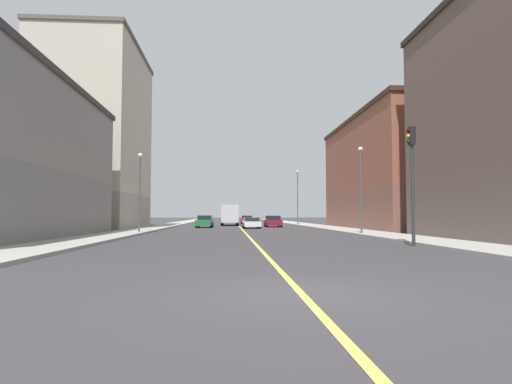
% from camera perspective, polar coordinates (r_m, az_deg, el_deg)
% --- Properties ---
extents(ground_plane, '(400.00, 400.00, 0.00)m').
position_cam_1_polar(ground_plane, '(8.49, 6.09, -13.52)').
color(ground_plane, '#353235').
rests_on(ground_plane, ground).
extents(sidewalk_left, '(3.41, 168.00, 0.15)m').
position_cam_1_polar(sidewalk_left, '(58.31, 7.20, -4.48)').
color(sidewalk_left, '#9E9B93').
rests_on(sidewalk_left, ground).
extents(sidewalk_right, '(3.41, 168.00, 0.15)m').
position_cam_1_polar(sidewalk_right, '(57.84, -12.01, -4.45)').
color(sidewalk_right, '#9E9B93').
rests_on(sidewalk_right, ground).
extents(lane_center_stripe, '(0.16, 154.00, 0.01)m').
position_cam_1_polar(lane_center_stripe, '(57.26, -2.37, -4.59)').
color(lane_center_stripe, '#E5D14C').
rests_on(lane_center_stripe, ground).
extents(building_left_mid, '(9.70, 22.65, 11.70)m').
position_cam_1_polar(building_left_mid, '(46.65, 18.27, 2.41)').
color(building_left_mid, brown).
rests_on(building_left_mid, ground).
extents(building_right_midblock, '(9.70, 15.59, 20.05)m').
position_cam_1_polar(building_right_midblock, '(49.87, -20.96, 6.95)').
color(building_right_midblock, '#9D9688').
rests_on(building_right_midblock, ground).
extents(traffic_light_left_near, '(0.40, 0.32, 5.84)m').
position_cam_1_polar(traffic_light_left_near, '(21.93, 20.40, 3.02)').
color(traffic_light_left_near, '#2D2D2D').
rests_on(traffic_light_left_near, ground).
extents(street_lamp_left_near, '(0.36, 0.36, 6.51)m').
position_cam_1_polar(street_lamp_left_near, '(32.62, 14.05, 1.60)').
color(street_lamp_left_near, '#4C4C51').
rests_on(street_lamp_left_near, ground).
extents(street_lamp_right_near, '(0.36, 0.36, 6.35)m').
position_cam_1_polar(street_lamp_right_near, '(35.14, -15.50, 1.16)').
color(street_lamp_right_near, '#4C4C51').
rests_on(street_lamp_right_near, ground).
extents(street_lamp_left_far, '(0.36, 0.36, 7.77)m').
position_cam_1_polar(street_lamp_left_far, '(60.85, 5.66, 0.04)').
color(street_lamp_left_far, '#4C4C51').
rests_on(street_lamp_left_far, ground).
extents(car_green, '(1.97, 4.21, 1.42)m').
position_cam_1_polar(car_green, '(49.70, -6.97, -4.03)').
color(car_green, '#1E6B38').
rests_on(car_green, ground).
extents(car_white, '(1.96, 4.26, 1.20)m').
position_cam_1_polar(car_white, '(46.92, -0.62, -4.21)').
color(car_white, white).
rests_on(car_white, ground).
extents(car_red, '(1.91, 4.48, 1.35)m').
position_cam_1_polar(car_red, '(68.73, -1.28, -3.79)').
color(car_red, red).
rests_on(car_red, ground).
extents(car_maroon, '(1.98, 4.09, 1.39)m').
position_cam_1_polar(car_maroon, '(52.12, 2.32, -4.02)').
color(car_maroon, maroon).
rests_on(car_maroon, ground).
extents(box_truck, '(2.40, 7.91, 2.85)m').
position_cam_1_polar(box_truck, '(59.01, -3.59, -3.06)').
color(box_truck, beige).
rests_on(box_truck, ground).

